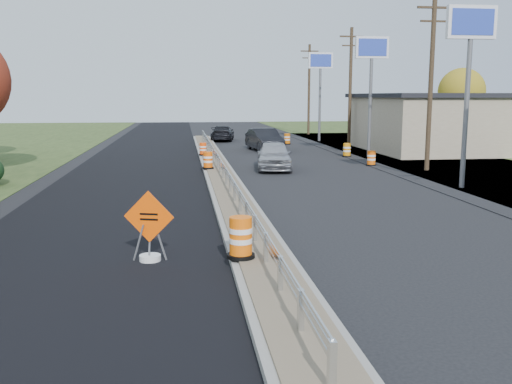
{
  "coord_description": "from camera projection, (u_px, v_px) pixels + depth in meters",
  "views": [
    {
      "loc": [
        -1.9,
        -20.84,
        4.09
      ],
      "look_at": [
        0.38,
        -3.3,
        1.1
      ],
      "focal_mm": 40.0,
      "sensor_mm": 36.0,
      "label": 1
    }
  ],
  "objects": [
    {
      "name": "utility_pole_smid",
      "position": [
        431.0,
        80.0,
        30.73
      ],
      "size": [
        1.9,
        0.26,
        9.4
      ],
      "color": "#473523",
      "rests_on": "ground"
    },
    {
      "name": "utility_pole_nmid",
      "position": [
        350.0,
        85.0,
        45.4
      ],
      "size": [
        1.9,
        0.26,
        9.4
      ],
      "color": "#473523",
      "rests_on": "ground"
    },
    {
      "name": "median",
      "position": [
        220.0,
        175.0,
        29.1
      ],
      "size": [
        1.6,
        55.0,
        0.23
      ],
      "color": "gray",
      "rests_on": "ground"
    },
    {
      "name": "guardrail",
      "position": [
        219.0,
        161.0,
        29.98
      ],
      "size": [
        0.1,
        46.15,
        0.72
      ],
      "color": "silver",
      "rests_on": "median"
    },
    {
      "name": "car_dark_far",
      "position": [
        223.0,
        133.0,
        52.41
      ],
      "size": [
        2.6,
        5.07,
        1.41
      ],
      "primitive_type": "imported",
      "rotation": [
        0.0,
        0.0,
        3.01
      ],
      "color": "black",
      "rests_on": "ground"
    },
    {
      "name": "barrel_median_near",
      "position": [
        241.0,
        238.0,
        13.69
      ],
      "size": [
        0.68,
        0.68,
        1.0
      ],
      "color": "black",
      "rests_on": "median"
    },
    {
      "name": "car_silver",
      "position": [
        274.0,
        155.0,
        31.94
      ],
      "size": [
        2.45,
        4.87,
        1.59
      ],
      "primitive_type": "imported",
      "rotation": [
        0.0,
        0.0,
        -0.13
      ],
      "color": "#BAB9BF",
      "rests_on": "ground"
    },
    {
      "name": "barrel_shoulder_far",
      "position": [
        287.0,
        139.0,
        48.63
      ],
      "size": [
        0.63,
        0.63,
        0.92
      ],
      "color": "black",
      "rests_on": "ground"
    },
    {
      "name": "pylon_sign_north",
      "position": [
        320.0,
        69.0,
        50.88
      ],
      "size": [
        2.2,
        0.3,
        7.9
      ],
      "color": "slate",
      "rests_on": "ground"
    },
    {
      "name": "barrel_median_far",
      "position": [
        203.0,
        149.0,
        37.49
      ],
      "size": [
        0.56,
        0.56,
        0.82
      ],
      "color": "black",
      "rests_on": "median"
    },
    {
      "name": "pylon_sign_mid",
      "position": [
        372.0,
        59.0,
        37.19
      ],
      "size": [
        2.2,
        0.3,
        7.9
      ],
      "color": "slate",
      "rests_on": "ground"
    },
    {
      "name": "barrel_shoulder_near",
      "position": [
        371.0,
        159.0,
        33.73
      ],
      "size": [
        0.6,
        0.6,
        0.88
      ],
      "color": "black",
      "rests_on": "ground"
    },
    {
      "name": "ground",
      "position": [
        235.0,
        207.0,
        21.3
      ],
      "size": [
        140.0,
        140.0,
        0.0
      ],
      "primitive_type": "plane",
      "color": "black",
      "rests_on": "ground"
    },
    {
      "name": "barrel_shoulder_mid",
      "position": [
        347.0,
        150.0,
        38.71
      ],
      "size": [
        0.62,
        0.62,
        0.92
      ],
      "color": "black",
      "rests_on": "ground"
    },
    {
      "name": "retail_building_near",
      "position": [
        486.0,
        122.0,
        43.15
      ],
      "size": [
        18.5,
        12.5,
        4.27
      ],
      "color": "tan",
      "rests_on": "ground"
    },
    {
      "name": "pylon_sign_south",
      "position": [
        470.0,
        40.0,
        24.48
      ],
      "size": [
        2.2,
        0.3,
        7.9
      ],
      "color": "slate",
      "rests_on": "ground"
    },
    {
      "name": "milled_overlay",
      "position": [
        136.0,
        173.0,
        30.52
      ],
      "size": [
        7.2,
        120.0,
        0.01
      ],
      "primitive_type": "cube",
      "color": "black",
      "rests_on": "ground"
    },
    {
      "name": "caution_sign",
      "position": [
        150.0,
        243.0,
        14.21
      ],
      "size": [
        1.25,
        0.54,
        1.79
      ],
      "rotation": [
        0.0,
        0.0,
        -0.29
      ],
      "color": "white",
      "rests_on": "ground"
    },
    {
      "name": "tree_far_yellow",
      "position": [
        461.0,
        91.0,
        57.08
      ],
      "size": [
        4.62,
        4.62,
        6.86
      ],
      "color": "#473523",
      "rests_on": "ground"
    },
    {
      "name": "utility_pole_north",
      "position": [
        309.0,
        88.0,
        60.07
      ],
      "size": [
        1.9,
        0.26,
        9.4
      ],
      "color": "#473523",
      "rests_on": "ground"
    },
    {
      "name": "car_dark_mid",
      "position": [
        264.0,
        140.0,
        42.79
      ],
      "size": [
        2.46,
        5.27,
        1.67
      ],
      "primitive_type": "imported",
      "rotation": [
        0.0,
        0.0,
        0.14
      ],
      "color": "black",
      "rests_on": "ground"
    },
    {
      "name": "barrel_median_mid",
      "position": [
        208.0,
        161.0,
        30.51
      ],
      "size": [
        0.62,
        0.62,
        0.9
      ],
      "color": "black",
      "rests_on": "median"
    }
  ]
}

